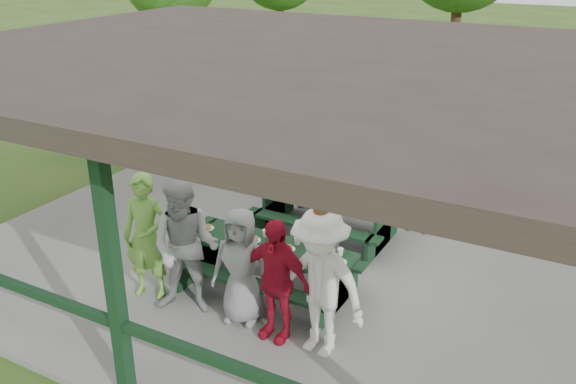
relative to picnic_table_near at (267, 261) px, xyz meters
The scene contains 16 objects.
ground 1.36m from the picnic_table_near, 103.92° to the left, with size 90.00×90.00×0.00m, color #2A4C18.
concrete_slab 1.34m from the picnic_table_near, 103.92° to the left, with size 10.00×8.00×0.10m, color slate.
pavilion_structure 2.87m from the picnic_table_near, 103.92° to the left, with size 10.60×8.60×3.24m.
picnic_table_near is the anchor object (origin of this frame).
picnic_table_far 2.00m from the picnic_table_near, 90.40° to the left, with size 2.39×1.39×0.75m.
table_setting 0.42m from the picnic_table_near, ahead, with size 2.36×0.45×0.10m.
contestant_green 1.71m from the picnic_table_near, 147.57° to the right, with size 0.67×0.44×1.84m, color #6AA93F.
contestant_grey_left 1.25m from the picnic_table_near, 126.13° to the right, with size 0.93×0.72×1.91m, color #9B9A9D.
contestant_grey_mid 0.85m from the picnic_table_near, 84.33° to the right, with size 0.78×0.51×1.60m, color gray.
contestant_red 1.15m from the picnic_table_near, 53.77° to the right, with size 0.96×0.40×1.64m, color #A71027.
contestant_white_fedora 1.63m from the picnic_table_near, 35.46° to the right, with size 1.31×0.85×1.96m.
spectator_lblue 3.00m from the picnic_table_near, 104.79° to the left, with size 1.35×0.43×1.45m, color #8195C7.
spectator_blue 4.15m from the picnic_table_near, 121.53° to the left, with size 0.63×0.41×1.72m, color #4065A8.
spectator_grey 3.25m from the picnic_table_near, 67.61° to the left, with size 0.69×0.54×1.42m, color #99999C.
pickup_truck 9.87m from the picnic_table_near, 84.87° to the left, with size 2.66×5.76×1.60m, color silver.
farm_trailer 8.40m from the picnic_table_near, 95.84° to the left, with size 3.92×2.08×1.36m.
Camera 1 is at (4.21, -7.74, 4.83)m, focal length 38.00 mm.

